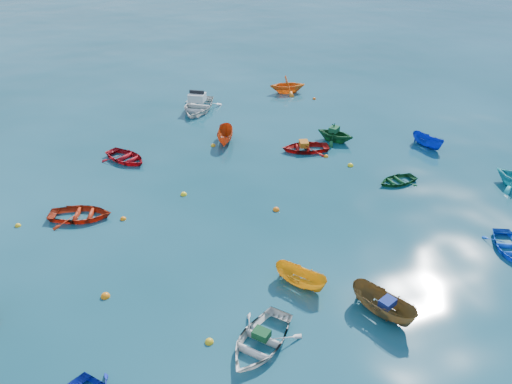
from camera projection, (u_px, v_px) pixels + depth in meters
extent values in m
plane|color=#093642|center=(285.00, 252.00, 23.19)|extent=(160.00, 160.00, 0.00)
imported|color=silver|center=(260.00, 345.00, 18.37)|extent=(4.10, 4.08, 0.70)
imported|color=brown|center=(382.00, 314.00, 19.74)|extent=(2.30, 3.12, 1.13)
imported|color=blue|center=(509.00, 250.00, 23.32)|extent=(2.84, 3.31, 0.58)
imported|color=orange|center=(300.00, 285.00, 21.22)|extent=(2.26, 2.51, 0.95)
imported|color=#114A22|center=(397.00, 183.00, 28.83)|extent=(2.60, 2.03, 0.49)
imported|color=red|center=(81.00, 218.00, 25.65)|extent=(3.64, 2.99, 0.66)
imported|color=#BF4112|center=(226.00, 142.00, 33.63)|extent=(1.80, 2.91, 1.05)
imported|color=#135527|center=(335.00, 141.00, 33.73)|extent=(3.32, 3.33, 1.33)
imported|color=#9C0E0D|center=(305.00, 150.00, 32.48)|extent=(3.40, 2.70, 0.63)
imported|color=#0E29AF|center=(427.00, 146.00, 33.00)|extent=(1.62, 2.56, 0.93)
imported|color=#A60D16|center=(126.00, 160.00, 31.25)|extent=(3.62, 3.79, 0.64)
imported|color=orange|center=(287.00, 93.00, 42.08)|extent=(3.26, 2.91, 1.55)
imported|color=silver|center=(198.00, 110.00, 38.59)|extent=(4.76, 5.28, 1.50)
cube|color=#124823|center=(261.00, 334.00, 18.19)|extent=(0.75, 0.75, 0.29)
cube|color=navy|center=(387.00, 303.00, 19.28)|extent=(0.76, 0.69, 0.30)
cube|color=#134F29|center=(334.00, 129.00, 33.35)|extent=(0.88, 0.87, 0.34)
cube|color=#C56414|center=(304.00, 144.00, 32.22)|extent=(0.67, 0.81, 0.35)
sphere|color=orange|center=(106.00, 297.00, 20.60)|extent=(0.38, 0.38, 0.38)
sphere|color=gold|center=(209.00, 342.00, 18.49)|extent=(0.33, 0.33, 0.33)
sphere|color=orange|center=(276.00, 210.00, 26.29)|extent=(0.36, 0.36, 0.36)
sphere|color=yellow|center=(18.00, 226.00, 25.03)|extent=(0.30, 0.30, 0.30)
sphere|color=orange|center=(123.00, 219.00, 25.54)|extent=(0.31, 0.31, 0.31)
sphere|color=gold|center=(213.00, 146.00, 33.08)|extent=(0.31, 0.31, 0.31)
sphere|color=orange|center=(326.00, 157.00, 31.68)|extent=(0.30, 0.30, 0.30)
sphere|color=yellow|center=(184.00, 195.00, 27.64)|extent=(0.36, 0.36, 0.36)
sphere|color=#DE560C|center=(314.00, 99.00, 40.71)|extent=(0.29, 0.29, 0.29)
sphere|color=yellow|center=(350.00, 166.00, 30.61)|extent=(0.37, 0.37, 0.37)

